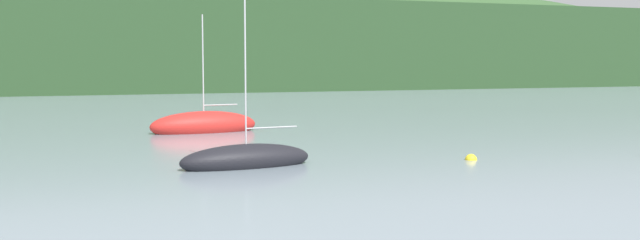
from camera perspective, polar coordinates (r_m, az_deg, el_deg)
The scene contains 4 objects.
wooded_hillside at distance 130.18m, azimuth -10.94°, elevation 5.24°, with size 352.00×52.44×32.28m.
sailboat_far_2 at distance 46.57m, azimuth -9.31°, elevation -0.43°, with size 7.23×2.99×8.09m.
sailboat_mid_5 at distance 31.25m, azimuth -5.95°, elevation -3.16°, with size 6.14×2.50×9.25m.
mooring_buoy_near at distance 33.95m, azimuth 12.03°, elevation -3.15°, with size 0.56×0.56×0.56m, color yellow.
Camera 1 is at (-9.81, 9.91, 4.66)m, focal length 39.85 mm.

